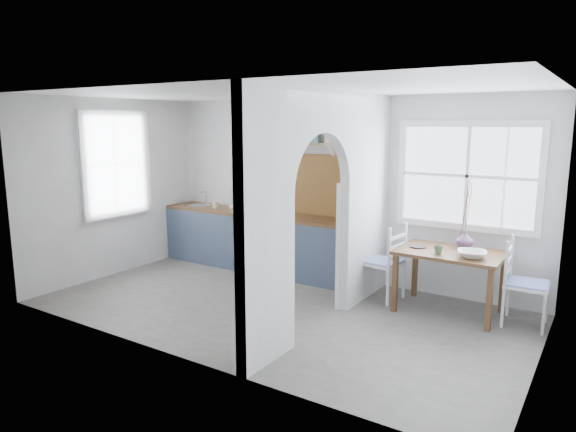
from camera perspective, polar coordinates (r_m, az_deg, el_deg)
The scene contains 26 objects.
floor at distance 6.40m, azimuth -1.28°, elevation -10.27°, with size 5.80×3.20×0.01m, color gray.
ceiling at distance 6.00m, azimuth -1.38°, elevation 13.66°, with size 5.80×3.20×0.01m, color white.
walls at distance 6.06m, azimuth -1.33°, elevation 1.30°, with size 5.81×3.21×2.60m.
partition at distance 5.73m, azimuth 4.80°, elevation 2.27°, with size 0.12×3.20×2.60m.
kitchen_window at distance 7.98m, azimuth -18.74°, elevation 5.47°, with size 0.10×1.16×1.50m, color white, non-canonical shape.
nook_window at distance 6.73m, azimuth 19.28°, elevation 4.20°, with size 1.76×0.10×1.30m, color white, non-canonical shape.
counter at distance 7.93m, azimuth -2.69°, elevation -2.76°, with size 3.50×0.60×0.90m.
sink at distance 8.63m, azimuth -9.87°, elevation 1.11°, with size 0.40×0.40×0.02m, color #B1B5BD.
backsplash at distance 7.50m, azimuth 4.14°, elevation 3.40°, with size 1.65×0.03×0.90m, color olive.
shelf at distance 7.37m, azimuth 3.88°, elevation 8.40°, with size 1.75×0.20×0.21m.
pendant_lamp at distance 6.91m, azimuth 5.09°, elevation 7.21°, with size 0.26×0.26×0.16m, color white.
utensil_rail at distance 6.52m, azimuth 7.59°, elevation 3.18°, with size 0.02×0.02×0.50m, color #B1B5BD.
dining_table at distance 6.47m, azimuth 17.43°, elevation -7.00°, with size 1.20×0.80×0.75m, color brown, non-canonical shape.
chair_left at distance 6.72m, azimuth 10.42°, elevation -4.95°, with size 0.46×0.46×1.00m, color white, non-canonical shape.
chair_right at distance 6.34m, azimuth 25.02°, elevation -6.77°, with size 0.45×0.45×0.99m, color white, non-canonical shape.
kettle at distance 6.97m, azimuth 7.37°, elevation 0.17°, with size 0.22×0.18×0.26m, color silver, non-canonical shape.
mug_a at distance 8.29m, azimuth -8.07°, elevation 1.25°, with size 0.12×0.12×0.11m, color silver.
mug_b at distance 8.15m, azimuth -6.16°, elevation 1.05°, with size 0.11×0.11×0.09m, color white.
knife_block at distance 7.88m, azimuth -3.25°, elevation 1.28°, with size 0.10×0.14×0.23m, color black.
jar at distance 8.01m, azimuth -3.55°, elevation 1.27°, with size 0.11×0.11×0.18m, color gray.
towel_magenta at distance 6.83m, azimuth 7.35°, elevation -6.57°, with size 0.02×0.03×0.51m, color #BE3984.
towel_orange at distance 6.84m, azimuth 7.33°, elevation -6.77°, with size 0.02×0.03×0.50m, color orange.
bowl at distance 6.16m, azimuth 19.75°, elevation -3.99°, with size 0.32×0.32×0.08m, color white.
table_cup at distance 6.21m, azimuth 16.36°, elevation -3.59°, with size 0.11×0.11×0.10m, color #50754D.
plate at distance 6.47m, azimuth 14.24°, elevation -3.31°, with size 0.20×0.20×0.02m, color black.
vase at distance 6.55m, azimuth 19.04°, elevation -2.51°, with size 0.21×0.21×0.22m, color #60416E.
Camera 1 is at (3.36, -4.96, 2.25)m, focal length 32.00 mm.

